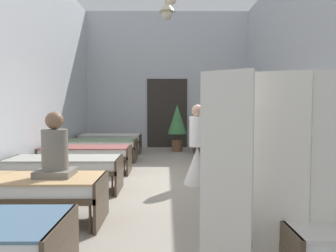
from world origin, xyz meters
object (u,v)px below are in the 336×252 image
object	(u,v)px
bed_right_row_3	(249,153)
bed_left_row_5	(110,139)
bed_left_row_1	(26,188)
nurse_near_aisle	(233,196)
nurse_mid_aisle	(197,156)
bed_right_row_5	(224,139)
patient_seated_primary	(234,133)
bed_left_row_4	(100,145)
privacy_screen	(281,185)
bed_left_row_3	(86,153)
bed_right_row_2	(272,165)
bed_right_row_4	(235,144)
patient_seated_secondary	(55,152)
bed_left_row_2	(64,165)
bed_right_row_1	(313,187)
potted_plant	(177,122)

from	to	relation	value
bed_right_row_3	bed_left_row_5	world-z (taller)	same
bed_left_row_1	nurse_near_aisle	distance (m)	2.51
nurse_mid_aisle	nurse_near_aisle	bearing A→B (deg)	39.68
nurse_near_aisle	bed_left_row_5	bearing A→B (deg)	130.09
bed_right_row_5	nurse_near_aisle	size ratio (longest dim) A/B	1.28
bed_right_row_3	patient_seated_primary	world-z (taller)	patient_seated_primary
bed_left_row_4	privacy_screen	size ratio (longest dim) A/B	1.12
bed_left_row_3	nurse_mid_aisle	bearing A→B (deg)	-25.09
bed_right_row_5	nurse_near_aisle	world-z (taller)	nurse_near_aisle
bed_right_row_2	bed_right_row_4	bearing A→B (deg)	90.00
bed_left_row_3	bed_right_row_3	bearing A→B (deg)	0.00
bed_left_row_4	patient_seated_secondary	bearing A→B (deg)	-85.72
bed_left_row_3	privacy_screen	world-z (taller)	privacy_screen
bed_left_row_2	bed_right_row_3	bearing A→B (deg)	24.06
bed_right_row_1	potted_plant	world-z (taller)	potted_plant
patient_seated_primary	bed_right_row_3	bearing A→B (deg)	8.58
bed_left_row_2	bed_right_row_2	world-z (taller)	same
bed_right_row_4	nurse_mid_aisle	size ratio (longest dim) A/B	1.28
bed_right_row_2	patient_seated_secondary	world-z (taller)	patient_seated_secondary
bed_right_row_1	bed_right_row_2	size ratio (longest dim) A/B	1.00
bed_right_row_3	patient_seated_secondary	world-z (taller)	patient_seated_secondary
bed_left_row_3	bed_right_row_4	size ratio (longest dim) A/B	1.00
bed_right_row_2	bed_right_row_5	xyz separation A→B (m)	(0.00, 4.73, 0.00)
nurse_near_aisle	patient_seated_primary	bearing A→B (deg)	99.70
bed_left_row_5	patient_seated_primary	size ratio (longest dim) A/B	2.37
bed_right_row_4	patient_seated_secondary	distance (m)	5.67
bed_left_row_3	bed_right_row_3	xyz separation A→B (m)	(3.53, 0.00, 0.00)
bed_right_row_1	bed_left_row_5	xyz separation A→B (m)	(-3.53, 6.31, 0.00)
patient_seated_secondary	bed_right_row_2	bearing A→B (deg)	25.51
bed_right_row_4	nurse_mid_aisle	world-z (taller)	nurse_mid_aisle
bed_left_row_3	patient_seated_secondary	xyz separation A→B (m)	(0.35, -3.10, 0.43)
nurse_mid_aisle	patient_seated_primary	xyz separation A→B (m)	(0.88, 1.03, 0.34)
nurse_mid_aisle	patient_seated_secondary	bearing A→B (deg)	-6.36
bed_right_row_2	patient_seated_secondary	size ratio (longest dim) A/B	2.37
bed_right_row_2	bed_left_row_5	world-z (taller)	same
bed_left_row_1	potted_plant	xyz separation A→B (m)	(2.08, 6.68, 0.50)
bed_left_row_4	bed_right_row_2	bearing A→B (deg)	-41.76
bed_right_row_3	nurse_near_aisle	distance (m)	4.05
patient_seated_secondary	privacy_screen	size ratio (longest dim) A/B	0.47
patient_seated_primary	privacy_screen	world-z (taller)	privacy_screen
bed_right_row_3	bed_left_row_4	bearing A→B (deg)	155.94
bed_right_row_3	bed_right_row_5	xyz separation A→B (m)	(0.00, 3.15, 0.00)
bed_left_row_2	bed_left_row_5	bearing A→B (deg)	90.00
bed_left_row_1	patient_seated_secondary	distance (m)	0.56
potted_plant	bed_left_row_3	bearing A→B (deg)	-120.60
nurse_near_aisle	patient_seated_primary	size ratio (longest dim) A/B	1.86
nurse_mid_aisle	patient_seated_primary	size ratio (longest dim) A/B	1.86
bed_right_row_3	bed_right_row_1	bearing A→B (deg)	-90.00
potted_plant	bed_right_row_1	bearing A→B (deg)	-77.75
bed_right_row_4	potted_plant	distance (m)	2.48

